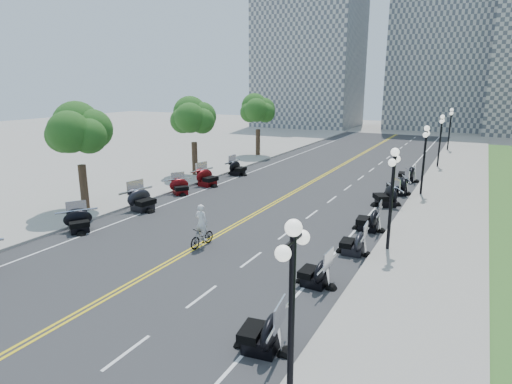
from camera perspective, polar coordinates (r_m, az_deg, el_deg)
The scene contains 48 objects.
ground at distance 21.75m, azimuth -8.14°, elevation -7.38°, with size 160.00×160.00×0.00m, color gray.
road at distance 29.97m, azimuth 3.07°, elevation -1.15°, with size 16.00×90.00×0.01m, color #333335.
centerline_yellow_a at distance 30.02m, azimuth 2.86°, elevation -1.10°, with size 0.12×90.00×0.00m, color yellow.
centerline_yellow_b at distance 29.92m, azimuth 3.28°, elevation -1.16°, with size 0.12×90.00×0.00m, color yellow.
edge_line_north at distance 28.02m, azimuth 15.05°, elevation -2.72°, with size 0.12×90.00×0.00m, color white.
edge_line_south at distance 33.06m, azimuth -7.05°, elevation 0.25°, with size 0.12×90.00×0.00m, color white.
lane_dash_4 at distance 14.48m, azimuth -16.85°, elevation -19.78°, with size 0.12×2.00×0.00m, color white.
lane_dash_5 at distance 17.09m, azimuth -7.22°, elevation -13.63°, with size 0.12×2.00×0.00m, color white.
lane_dash_6 at distance 20.15m, azimuth -0.64°, elevation -8.99°, with size 0.12×2.00×0.00m, color white.
lane_dash_7 at distance 23.50m, azimuth 4.02°, elevation -5.55°, with size 0.12×2.00×0.00m, color white.
lane_dash_8 at distance 27.02m, azimuth 7.46°, elevation -2.97°, with size 0.12×2.00×0.00m, color white.
lane_dash_9 at distance 30.67m, azimuth 10.08°, elevation -0.98°, with size 0.12×2.00×0.00m, color white.
lane_dash_10 at distance 34.39m, azimuth 12.14°, elevation 0.59°, with size 0.12×2.00×0.00m, color white.
lane_dash_11 at distance 38.17m, azimuth 13.80°, elevation 1.85°, with size 0.12×2.00×0.00m, color white.
lane_dash_12 at distance 41.99m, azimuth 15.15°, elevation 2.87°, with size 0.12×2.00×0.00m, color white.
lane_dash_13 at distance 45.84m, azimuth 16.28°, elevation 3.73°, with size 0.12×2.00×0.00m, color white.
lane_dash_14 at distance 49.71m, azimuth 17.24°, elevation 4.45°, with size 0.12×2.00×0.00m, color white.
lane_dash_15 at distance 53.60m, azimuth 18.06°, elevation 5.07°, with size 0.12×2.00×0.00m, color white.
lane_dash_16 at distance 57.51m, azimuth 18.77°, elevation 5.60°, with size 0.12×2.00×0.00m, color white.
lane_dash_17 at distance 61.43m, azimuth 19.39°, elevation 6.06°, with size 0.12×2.00×0.00m, color white.
lane_dash_18 at distance 65.36m, azimuth 19.94°, elevation 6.47°, with size 0.12×2.00×0.00m, color white.
lane_dash_19 at distance 69.30m, azimuth 20.42°, elevation 6.83°, with size 0.12×2.00×0.00m, color white.
sidewalk_north at distance 27.48m, azimuth 23.41°, elevation -3.63°, with size 5.00×90.00×0.15m, color #9E9991.
sidewalk_south at distance 35.49m, azimuth -12.51°, elevation 1.10°, with size 5.00×90.00×0.15m, color #9E9991.
distant_block_a at distance 83.98m, azimuth 7.11°, elevation 17.64°, with size 18.00×14.00×26.00m, color gray.
distant_block_b at distance 84.94m, azimuth 23.46°, elevation 17.94°, with size 16.00×12.00×30.00m, color gray.
street_lamp_1 at distance 10.44m, azimuth 4.74°, elevation -16.79°, with size 0.50×1.20×4.90m, color black, non-canonical shape.
street_lamp_2 at distance 21.25m, azimuth 17.58°, elevation -1.05°, with size 0.50×1.20×4.90m, color black, non-canonical shape.
street_lamp_3 at distance 32.89m, azimuth 21.47°, elevation 3.90°, with size 0.50×1.20×4.90m, color black, non-canonical shape.
street_lamp_4 at distance 44.72m, azimuth 23.32°, elevation 6.25°, with size 0.50×1.20×4.90m, color black, non-canonical shape.
street_lamp_5 at distance 56.63m, azimuth 24.41°, elevation 7.60°, with size 0.50×1.20×4.90m, color black, non-canonical shape.
tree_2 at distance 28.79m, azimuth -22.56°, elevation 6.78°, with size 4.80×4.80×9.20m, color #235619, non-canonical shape.
tree_3 at distance 37.57m, azimuth -8.34°, elevation 9.23°, with size 4.80×4.80×9.20m, color #235619, non-canonical shape.
tree_4 at distance 47.77m, azimuth 0.26°, elevation 10.44°, with size 4.80×4.80×9.20m, color #235619, non-canonical shape.
motorcycle_n_4 at distance 13.69m, azimuth 0.73°, elevation -17.87°, with size 1.99×1.99×1.39m, color black, non-canonical shape.
motorcycle_n_5 at distance 17.70m, azimuth 7.91°, elevation -10.30°, with size 1.86×1.86×1.30m, color black, non-canonical shape.
motorcycle_n_6 at distance 21.10m, azimuth 12.86°, elevation -6.42°, with size 1.85×1.85×1.29m, color black, non-canonical shape.
motorcycle_n_7 at distance 24.56m, azimuth 14.79°, elevation -3.45°, with size 1.98×1.98×1.39m, color black, non-canonical shape.
motorcycle_n_8 at distance 29.74m, azimuth 16.94°, elevation -0.35°, with size 2.21×2.21×1.55m, color black, non-canonical shape.
motorcycle_n_9 at distance 33.02m, azimuth 18.36°, elevation 0.94°, with size 2.17×2.17×1.52m, color black, non-canonical shape.
motorcycle_n_10 at distance 37.71m, azimuth 19.51°, elevation 2.41°, with size 2.11×2.11×1.48m, color black, non-canonical shape.
motorcycle_s_5 at distance 25.47m, azimuth -22.58°, elevation -3.51°, with size 1.91×1.91×1.33m, color black, non-canonical shape.
motorcycle_s_6 at distance 28.36m, azimuth -14.93°, elevation -0.90°, with size 2.23×2.23×1.56m, color black, non-canonical shape.
motorcycle_s_7 at distance 31.98m, azimuth -10.08°, elevation 0.81°, with size 1.82×1.82×1.28m, color #590A0C, non-canonical shape.
motorcycle_s_8 at distance 34.23m, azimuth -6.51°, elevation 2.04°, with size 2.17×2.17×1.52m, color #590A0C, non-canonical shape.
motorcycle_s_9 at distance 38.15m, azimuth -2.47°, elevation 3.32°, with size 2.04×2.04×1.42m, color black, non-canonical shape.
bicycle at distance 21.70m, azimuth -7.22°, elevation -5.95°, with size 0.48×1.71×1.02m, color #A51414.
cyclist_rider at distance 21.25m, azimuth -7.35°, elevation -2.30°, with size 0.68×0.44×1.86m, color white.
Camera 1 is at (12.02, -16.27, 7.99)m, focal length 30.00 mm.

